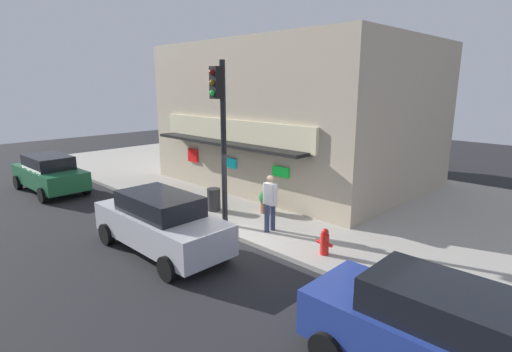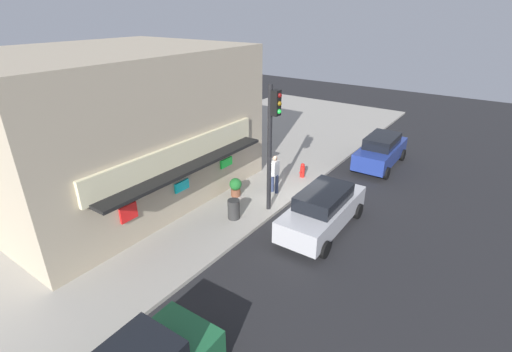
# 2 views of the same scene
# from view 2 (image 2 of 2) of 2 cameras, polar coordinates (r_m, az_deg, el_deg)

# --- Properties ---
(ground_plane) EXTENTS (55.86, 55.86, 0.00)m
(ground_plane) POSITION_cam_2_polar(r_m,az_deg,el_deg) (16.40, 5.32, -4.29)
(ground_plane) COLOR #232326
(sidewalk) EXTENTS (37.24, 12.15, 0.14)m
(sidewalk) POSITION_cam_2_polar(r_m,az_deg,el_deg) (19.75, -10.04, 0.87)
(sidewalk) COLOR #A39E93
(sidewalk) RESTS_ON ground_plane
(corner_building) EXTENTS (11.13, 9.39, 6.30)m
(corner_building) POSITION_cam_2_polar(r_m,az_deg,el_deg) (17.44, -21.63, 7.55)
(corner_building) COLOR tan
(corner_building) RESTS_ON sidewalk
(traffic_light) EXTENTS (0.32, 0.58, 5.25)m
(traffic_light) POSITION_cam_2_polar(r_m,az_deg,el_deg) (14.27, 2.50, 6.60)
(traffic_light) COLOR black
(traffic_light) RESTS_ON sidewalk
(fire_hydrant) EXTENTS (0.48, 0.24, 0.74)m
(fire_hydrant) POSITION_cam_2_polar(r_m,az_deg,el_deg) (18.54, 7.23, 0.88)
(fire_hydrant) COLOR red
(fire_hydrant) RESTS_ON sidewalk
(trash_can) EXTENTS (0.49, 0.49, 0.82)m
(trash_can) POSITION_cam_2_polar(r_m,az_deg,el_deg) (14.83, -3.48, -5.17)
(trash_can) COLOR #2D2D2D
(trash_can) RESTS_ON sidewalk
(pedestrian) EXTENTS (0.55, 0.42, 1.80)m
(pedestrian) POSITION_cam_2_polar(r_m,az_deg,el_deg) (16.62, 2.94, 0.52)
(pedestrian) COLOR navy
(pedestrian) RESTS_ON sidewalk
(potted_plant_by_doorway) EXTENTS (0.55, 0.55, 0.85)m
(potted_plant_by_doorway) POSITION_cam_2_polar(r_m,az_deg,el_deg) (16.53, -3.20, -1.62)
(potted_plant_by_doorway) COLOR brown
(potted_plant_by_doorway) RESTS_ON sidewalk
(parked_car_blue) EXTENTS (4.42, 1.95, 1.72)m
(parked_car_blue) POSITION_cam_2_polar(r_m,az_deg,el_deg) (21.00, 18.83, 3.75)
(parked_car_blue) COLOR navy
(parked_car_blue) RESTS_ON ground_plane
(parked_car_silver) EXTENTS (4.60, 1.98, 1.70)m
(parked_car_silver) POSITION_cam_2_polar(r_m,az_deg,el_deg) (14.37, 10.36, -5.12)
(parked_car_silver) COLOR #B7B7BC
(parked_car_silver) RESTS_ON ground_plane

